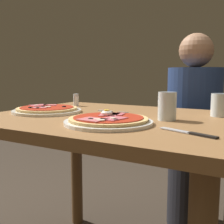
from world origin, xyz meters
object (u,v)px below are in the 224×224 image
pizza_foreground (108,120)px  water_glass_near (220,107)px  knife (191,133)px  diner_person (193,137)px  dining_table (111,147)px  water_glass_far (167,108)px  pizza_across_left (47,110)px  salt_shaker (76,100)px  fork (111,111)px

pizza_foreground → water_glass_near: bearing=50.7°
knife → diner_person: (-0.20, 0.89, -0.21)m
dining_table → knife: size_ratio=5.44×
pizza_foreground → diner_person: size_ratio=0.27×
water_glass_near → water_glass_far: size_ratio=0.88×
pizza_across_left → knife: pizza_across_left is taller
water_glass_far → salt_shaker: (-0.59, 0.22, -0.01)m
dining_table → salt_shaker: bearing=147.3°
water_glass_far → water_glass_near: bearing=51.6°
salt_shaker → pizza_foreground: bearing=-42.2°
pizza_across_left → knife: bearing=-12.3°
water_glass_near → diner_person: bearing=114.3°
dining_table → pizza_across_left: (-0.31, -0.05, 0.15)m
dining_table → pizza_foreground: pizza_foreground is taller
knife → salt_shaker: bearing=149.9°
water_glass_far → knife: size_ratio=0.57×
water_glass_near → knife: bearing=-92.1°
dining_table → water_glass_far: size_ratio=9.54×
dining_table → water_glass_near: bearing=27.8°
water_glass_far → pizza_across_left: bearing=-174.1°
dining_table → diner_person: (0.18, 0.69, -0.07)m
water_glass_near → knife: water_glass_near is taller
water_glass_far → diner_person: 0.73m
pizza_foreground → fork: 0.31m
pizza_foreground → water_glass_far: size_ratio=2.91×
fork → knife: (0.45, -0.30, 0.00)m
dining_table → pizza_foreground: size_ratio=3.28×
fork → dining_table: bearing=-58.4°
water_glass_near → fork: size_ratio=0.60×
water_glass_near → knife: 0.41m
diner_person → pizza_across_left: bearing=56.2°
water_glass_near → diner_person: size_ratio=0.08×
water_glass_near → water_glass_far: water_glass_far is taller
dining_table → knife: (0.38, -0.20, 0.14)m
fork → diner_person: diner_person is taller
dining_table → knife: knife is taller
dining_table → water_glass_far: (0.24, 0.01, 0.18)m
knife → pizza_across_left: bearing=167.7°
fork → diner_person: bearing=67.4°
dining_table → salt_shaker: 0.45m
dining_table → water_glass_near: size_ratio=10.80×
dining_table → water_glass_far: 0.30m
water_glass_far → diner_person: bearing=94.9°
fork → diner_person: size_ratio=0.13×
pizza_foreground → salt_shaker: (-0.44, 0.40, 0.02)m
water_glass_far → salt_shaker: water_glass_far is taller
dining_table → knife: bearing=-27.6°
dining_table → water_glass_far: bearing=2.2°
pizza_across_left → knife: 0.71m
water_glass_far → salt_shaker: bearing=159.7°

